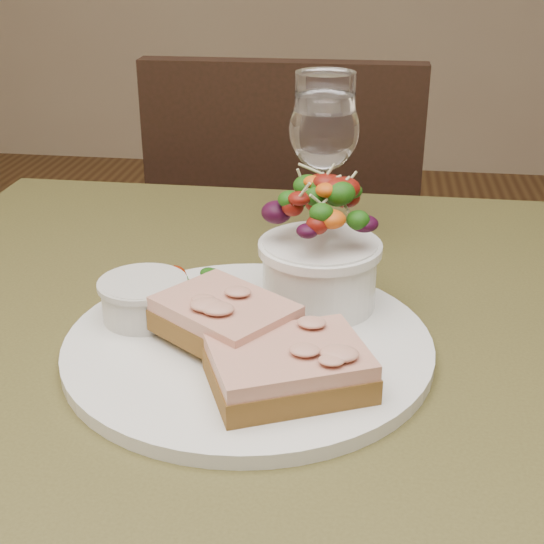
# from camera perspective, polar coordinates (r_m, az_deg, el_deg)

# --- Properties ---
(cafe_table) EXTENTS (0.80, 0.80, 0.75)m
(cafe_table) POSITION_cam_1_polar(r_m,az_deg,el_deg) (0.72, -1.29, -11.80)
(cafe_table) COLOR #433E1D
(cafe_table) RESTS_ON ground
(chair_far) EXTENTS (0.43, 0.43, 0.90)m
(chair_far) POSITION_cam_1_polar(r_m,az_deg,el_deg) (1.50, 1.33, -6.73)
(chair_far) COLOR black
(chair_far) RESTS_ON ground
(dinner_plate) EXTENTS (0.31, 0.31, 0.01)m
(dinner_plate) POSITION_cam_1_polar(r_m,az_deg,el_deg) (0.64, -1.79, -5.50)
(dinner_plate) COLOR white
(dinner_plate) RESTS_ON cafe_table
(sandwich_front) EXTENTS (0.14, 0.12, 0.03)m
(sandwich_front) POSITION_cam_1_polar(r_m,az_deg,el_deg) (0.57, 1.27, -7.21)
(sandwich_front) COLOR #4D3314
(sandwich_front) RESTS_ON dinner_plate
(sandwich_back) EXTENTS (0.13, 0.13, 0.03)m
(sandwich_back) POSITION_cam_1_polar(r_m,az_deg,el_deg) (0.62, -3.54, -3.51)
(sandwich_back) COLOR #4D3314
(sandwich_back) RESTS_ON dinner_plate
(ramekin) EXTENTS (0.07, 0.07, 0.04)m
(ramekin) POSITION_cam_1_polar(r_m,az_deg,el_deg) (0.67, -9.65, -1.89)
(ramekin) COLOR beige
(ramekin) RESTS_ON dinner_plate
(salad_bowl) EXTENTS (0.10, 0.10, 0.13)m
(salad_bowl) POSITION_cam_1_polar(r_m,az_deg,el_deg) (0.67, 3.64, 2.10)
(salad_bowl) COLOR white
(salad_bowl) RESTS_ON dinner_plate
(garnish) EXTENTS (0.05, 0.04, 0.02)m
(garnish) POSITION_cam_1_polar(r_m,az_deg,el_deg) (0.73, -6.42, -0.43)
(garnish) COLOR #0A3509
(garnish) RESTS_ON dinner_plate
(wine_glass) EXTENTS (0.08, 0.08, 0.18)m
(wine_glass) POSITION_cam_1_polar(r_m,az_deg,el_deg) (0.83, 3.94, 10.31)
(wine_glass) COLOR white
(wine_glass) RESTS_ON cafe_table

